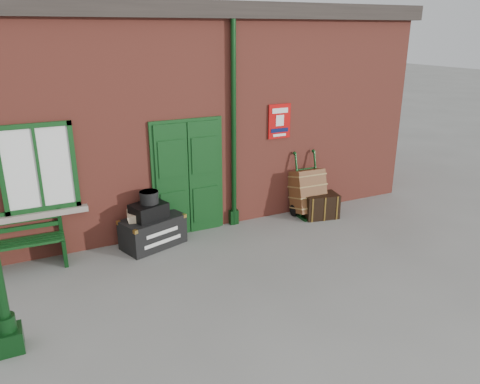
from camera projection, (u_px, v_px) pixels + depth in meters
ground at (235, 259)px, 8.21m from camera, size 80.00×80.00×0.00m
station_building at (168, 107)px, 10.47m from camera, size 10.30×4.30×4.36m
bench at (12, 241)px, 7.73m from camera, size 1.63×0.56×1.00m
houdini_trunk at (153, 232)px, 8.64m from camera, size 1.25×0.93×0.56m
strongbox at (149, 211)px, 8.48m from camera, size 0.72×0.62×0.28m
hatbox at (149, 197)px, 8.44m from camera, size 0.42×0.42×0.22m
suitcase_back at (138, 228)px, 8.59m from camera, size 0.44×0.55×0.72m
suitcase_front at (149, 230)px, 8.62m from camera, size 0.41×0.50×0.62m
porter_trolley at (308, 192)px, 10.02m from camera, size 0.67×0.73×1.35m
dark_trunk at (320, 206)px, 9.97m from camera, size 0.79×0.59×0.52m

